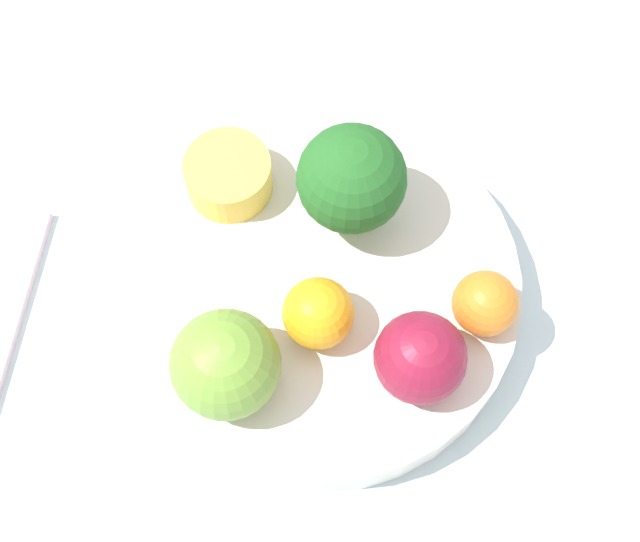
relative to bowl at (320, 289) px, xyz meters
The scene contains 9 objects.
ground_plane 0.04m from the bowl, ahead, with size 6.00×6.00×0.00m, color gray.
table_surface 0.03m from the bowl, ahead, with size 1.20×1.20×0.02m.
bowl is the anchor object (origin of this frame).
broccoli 0.07m from the bowl, 89.19° to the right, with size 0.06×0.06×0.07m.
apple_red 0.08m from the bowl, 73.91° to the left, with size 0.05×0.05×0.05m.
apple_green 0.08m from the bowl, 156.02° to the left, with size 0.05×0.05×0.05m.
orange_front 0.04m from the bowl, 110.77° to the left, with size 0.04×0.04×0.04m.
orange_back 0.09m from the bowl, behind, with size 0.03×0.03×0.03m.
small_cup 0.08m from the bowl, 25.51° to the right, with size 0.05×0.05×0.02m.
Camera 1 is at (-0.07, 0.17, 0.49)m, focal length 50.00 mm.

